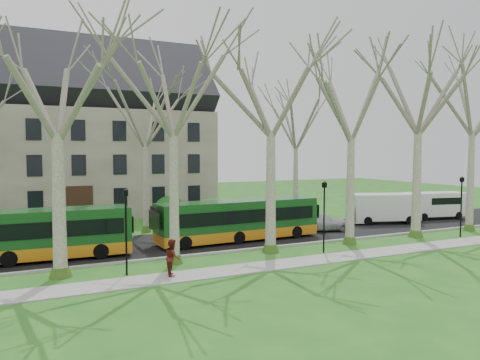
% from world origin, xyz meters
% --- Properties ---
extents(ground, '(120.00, 120.00, 0.00)m').
position_xyz_m(ground, '(0.00, 0.00, 0.00)').
color(ground, '#23621C').
rests_on(ground, ground).
extents(sidewalk, '(70.00, 2.00, 0.06)m').
position_xyz_m(sidewalk, '(0.00, -2.50, 0.03)').
color(sidewalk, gray).
rests_on(sidewalk, ground).
extents(road, '(80.00, 8.00, 0.06)m').
position_xyz_m(road, '(0.00, 5.50, 0.03)').
color(road, black).
rests_on(road, ground).
extents(curb, '(80.00, 0.25, 0.14)m').
position_xyz_m(curb, '(0.00, 1.50, 0.07)').
color(curb, '#A5A39E').
rests_on(curb, ground).
extents(building, '(26.50, 12.20, 16.00)m').
position_xyz_m(building, '(-6.00, 24.00, 8.07)').
color(building, slate).
rests_on(building, ground).
extents(tree_row_verge, '(49.00, 7.00, 14.00)m').
position_xyz_m(tree_row_verge, '(0.00, 0.30, 7.00)').
color(tree_row_verge, gray).
rests_on(tree_row_verge, ground).
extents(tree_row_far, '(33.00, 7.00, 12.00)m').
position_xyz_m(tree_row_far, '(-1.33, 11.00, 6.00)').
color(tree_row_far, gray).
rests_on(tree_row_far, ground).
extents(lamp_row, '(36.22, 0.22, 4.30)m').
position_xyz_m(lamp_row, '(-0.00, -1.00, 2.57)').
color(lamp_row, black).
rests_on(lamp_row, ground).
extents(hedges, '(30.60, 8.60, 2.00)m').
position_xyz_m(hedges, '(-4.67, 14.00, 1.00)').
color(hedges, '#1E651C').
rests_on(hedges, ground).
extents(bus_lead, '(11.89, 2.86, 2.95)m').
position_xyz_m(bus_lead, '(-10.73, 4.21, 1.54)').
color(bus_lead, '#14481A').
rests_on(bus_lead, road).
extents(bus_follow, '(11.59, 2.85, 2.88)m').
position_xyz_m(bus_follow, '(2.85, 4.48, 1.50)').
color(bus_follow, '#14481A').
rests_on(bus_follow, road).
extents(sedan, '(5.05, 3.01, 1.37)m').
position_xyz_m(sedan, '(10.25, 5.32, 0.75)').
color(sedan, silver).
rests_on(sedan, road).
extents(van_a, '(6.11, 3.78, 2.51)m').
position_xyz_m(van_a, '(17.33, 6.09, 1.31)').
color(van_a, silver).
rests_on(van_a, road).
extents(van_b, '(5.78, 3.11, 2.39)m').
position_xyz_m(van_b, '(23.38, 6.10, 1.26)').
color(van_b, silver).
rests_on(van_b, road).
extents(pedestrian_b, '(0.83, 0.98, 1.81)m').
position_xyz_m(pedestrian_b, '(-3.99, -2.21, 0.96)').
color(pedestrian_b, '#551A13').
rests_on(pedestrian_b, sidewalk).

